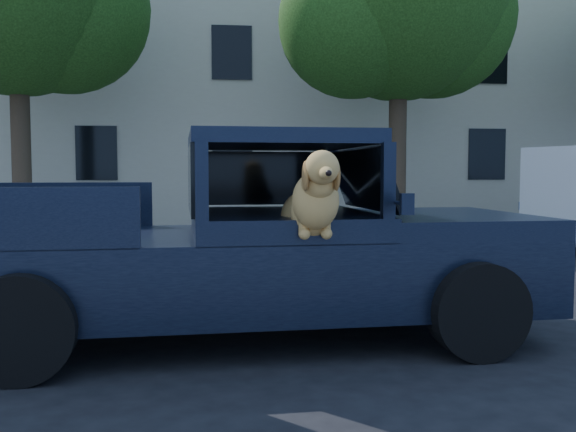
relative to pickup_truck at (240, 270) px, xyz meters
name	(u,v)px	position (x,y,z in m)	size (l,w,h in m)	color
ground	(159,349)	(-0.77, -0.32, -0.69)	(120.00, 120.00, 0.00)	black
far_sidewalk	(195,239)	(-0.77, 8.88, -0.61)	(60.00, 4.00, 0.15)	gray
lane_stripes	(315,282)	(1.23, 3.08, -0.68)	(21.60, 0.14, 0.01)	silver
street_tree_mid	(400,6)	(4.26, 9.30, 5.03)	(6.00, 5.20, 8.60)	#332619
building_main	(287,90)	(2.23, 16.18, 3.81)	(26.00, 6.00, 9.00)	#BBB29A
pickup_truck	(240,270)	(0.00, 0.00, 0.00)	(5.79, 3.01, 2.03)	black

